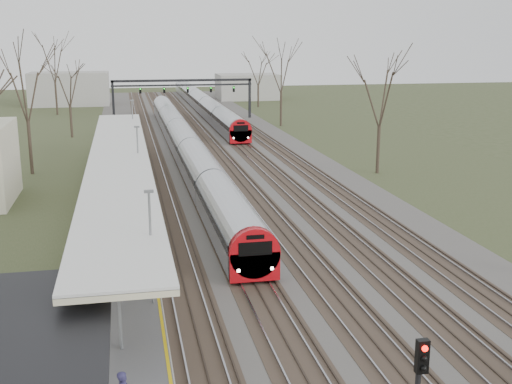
{
  "coord_description": "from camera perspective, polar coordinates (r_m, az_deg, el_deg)",
  "views": [
    {
      "loc": [
        -8.56,
        -12.2,
        12.24
      ],
      "look_at": [
        -0.02,
        29.15,
        2.0
      ],
      "focal_mm": 45.0,
      "sensor_mm": 36.0,
      "label": 1
    }
  ],
  "objects": [
    {
      "name": "train_far",
      "position": [
        110.56,
        -4.87,
        8.0
      ],
      "size": [
        2.62,
        75.21,
        3.05
      ],
      "color": "#B7BAC2",
      "rests_on": "ground"
    },
    {
      "name": "tree_west_far",
      "position": [
        60.93,
        -19.84,
        8.87
      ],
      "size": [
        5.5,
        5.5,
        11.33
      ],
      "color": "#2D231C",
      "rests_on": "ground"
    },
    {
      "name": "signal_post",
      "position": [
        19.44,
        14.29,
        -16.14
      ],
      "size": [
        0.35,
        0.45,
        4.1
      ],
      "color": "black",
      "rests_on": "ground"
    },
    {
      "name": "canopy",
      "position": [
        45.94,
        -12.1,
        2.91
      ],
      "size": [
        4.1,
        50.0,
        3.11
      ],
      "color": "slate",
      "rests_on": "platform"
    },
    {
      "name": "tree_east_far",
      "position": [
        58.91,
        11.02,
        8.56
      ],
      "size": [
        5.0,
        5.0,
        10.3
      ],
      "color": "#2D231C",
      "rests_on": "ground"
    },
    {
      "name": "track_bed",
      "position": [
        68.86,
        -4.12,
        3.41
      ],
      "size": [
        24.0,
        160.0,
        0.22
      ],
      "color": "#474442",
      "rests_on": "ground"
    },
    {
      "name": "platform",
      "position": [
        51.07,
        -11.9,
        0.04
      ],
      "size": [
        3.5,
        69.0,
        1.0
      ],
      "primitive_type": "cube",
      "color": "#9E9B93",
      "rests_on": "ground"
    },
    {
      "name": "signal_gantry",
      "position": [
        97.86,
        -6.53,
        9.25
      ],
      "size": [
        21.0,
        0.59,
        6.08
      ],
      "color": "black",
      "rests_on": "ground"
    },
    {
      "name": "station_building",
      "position": [
        23.17,
        -20.76,
        -14.67
      ],
      "size": [
        6.0,
        9.0,
        3.2
      ],
      "primitive_type": "cube",
      "color": "silver",
      "rests_on": "ground"
    },
    {
      "name": "train_near",
      "position": [
        68.05,
        -6.43,
        4.45
      ],
      "size": [
        2.62,
        75.21,
        3.05
      ],
      "color": "#B7BAC2",
      "rests_on": "ground"
    }
  ]
}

